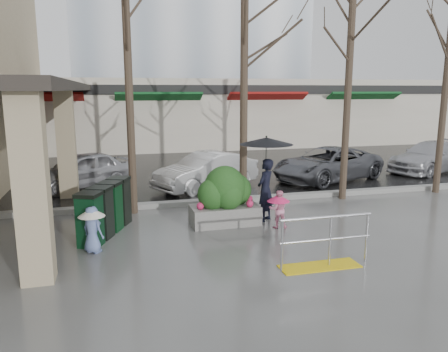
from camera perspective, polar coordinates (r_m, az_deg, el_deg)
name	(u,v)px	position (r m, az deg, el deg)	size (l,w,h in m)	color
ground	(238,251)	(9.48, 1.90, -9.78)	(120.00, 120.00, 0.00)	#51514F
street_asphalt	(149,140)	(30.78, -9.79, 4.72)	(120.00, 36.00, 0.01)	black
curb	(201,202)	(13.17, -3.03, -3.42)	(120.00, 0.30, 0.15)	gray
canopy_slab	(40,83)	(16.65, -22.86, 11.14)	(2.80, 18.00, 0.25)	#2D2823
pillar_front	(32,186)	(8.27, -23.82, -1.24)	(0.55, 0.55, 3.50)	tan
pillar_back	(66,143)	(14.65, -19.90, 4.09)	(0.55, 0.55, 3.50)	tan
storefront_row	(187,113)	(26.87, -4.88, 8.22)	(34.00, 6.74, 4.00)	beige
handrail	(323,248)	(8.79, 12.83, -9.18)	(1.90, 0.50, 1.03)	yellow
tree_west	(126,23)	(12.22, -12.65, 18.89)	(3.20, 3.20, 6.80)	#382B21
tree_midwest	(245,22)	(12.78, 2.70, 19.46)	(3.20, 3.20, 7.00)	#382B21
tree_mideast	(351,39)	(14.06, 16.23, 16.76)	(3.20, 3.20, 6.50)	#382B21
woman	(266,167)	(11.32, 5.49, 1.17)	(1.40, 1.40, 2.25)	black
child_pink	(278,206)	(10.94, 7.11, -3.93)	(0.57, 0.57, 0.96)	pink
child_blue	(92,225)	(9.63, -16.84, -6.14)	(0.58, 0.57, 1.02)	#697FBA
planter	(225,196)	(11.13, 0.12, -2.69)	(1.75, 1.03, 1.52)	slate
news_boxes	(106,209)	(10.76, -15.19, -4.22)	(1.31, 2.19, 1.21)	#0B3119
car_a	(80,170)	(16.07, -18.24, 0.73)	(1.49, 3.70, 1.26)	#AEAFB3
car_b	(206,171)	(15.16, -2.31, 0.68)	(1.33, 3.82, 1.26)	white
car_c	(327,164)	(17.00, 13.36, 1.54)	(2.09, 4.53, 1.26)	#595B61
car_d	(431,157)	(20.29, 25.42, 2.28)	(1.77, 4.34, 1.26)	#B1B1B6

